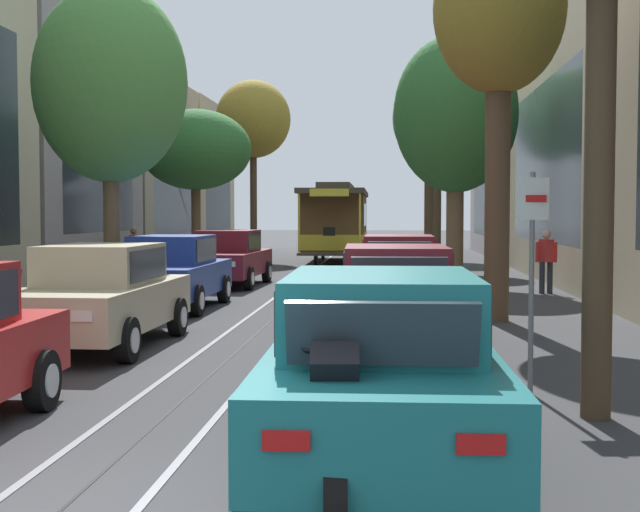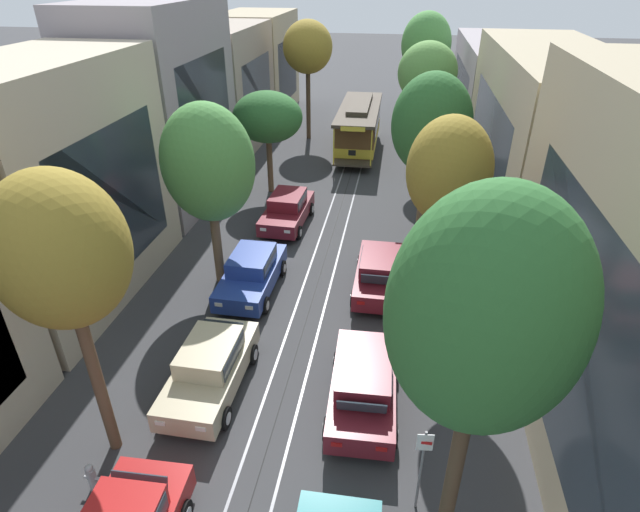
{
  "view_description": "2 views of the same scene",
  "coord_description": "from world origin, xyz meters",
  "px_view_note": "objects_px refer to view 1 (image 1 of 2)",
  "views": [
    {
      "loc": [
        2.28,
        -5.26,
        2.07
      ],
      "look_at": [
        0.73,
        13.54,
        1.12
      ],
      "focal_mm": 48.24,
      "sensor_mm": 36.0,
      "label": 1
    },
    {
      "loc": [
        2.84,
        -3.12,
        11.14
      ],
      "look_at": [
        0.0,
        14.39,
        0.92
      ],
      "focal_mm": 28.54,
      "sensor_mm": 36.0,
      "label": 2
    }
  ],
  "objects_px": {
    "street_tree_kerb_left_fourth": "(253,120)",
    "parked_car_teal_near_right": "(381,368)",
    "parked_car_beige_second_left": "(100,295)",
    "street_sign_post": "(532,256)",
    "parked_car_blue_mid_left": "(172,272)",
    "parked_car_maroon_fourth_left": "(228,258)",
    "street_tree_kerb_left_second": "(110,85)",
    "street_tree_kerb_left_mid": "(196,150)",
    "cable_car_trolley": "(336,223)",
    "pedestrian_on_left_pavement": "(546,258)",
    "parked_car_maroon_second_right": "(395,298)",
    "street_tree_kerb_right_mid": "(456,115)",
    "street_tree_kerb_right_second": "(499,18)",
    "street_tree_kerb_right_far": "(429,120)",
    "pedestrian_on_right_pavement": "(134,249)",
    "motorcycle_with_rider": "(334,421)",
    "street_tree_kerb_right_fourth": "(438,112)",
    "parked_car_maroon_mid_right": "(399,270)"
  },
  "relations": [
    {
      "from": "motorcycle_with_rider",
      "to": "cable_car_trolley",
      "type": "bearing_deg",
      "value": 93.58
    },
    {
      "from": "street_tree_kerb_right_second",
      "to": "motorcycle_with_rider",
      "type": "xyz_separation_m",
      "value": [
        -2.4,
        -10.84,
        -5.1
      ]
    },
    {
      "from": "motorcycle_with_rider",
      "to": "parked_car_maroon_mid_right",
      "type": "bearing_deg",
      "value": 87.57
    },
    {
      "from": "parked_car_maroon_second_right",
      "to": "street_tree_kerb_right_mid",
      "type": "xyz_separation_m",
      "value": [
        1.79,
        12.32,
        4.09
      ]
    },
    {
      "from": "street_tree_kerb_right_far",
      "to": "parked_car_beige_second_left",
      "type": "bearing_deg",
      "value": -102.94
    },
    {
      "from": "motorcycle_with_rider",
      "to": "parked_car_blue_mid_left",
      "type": "bearing_deg",
      "value": 109.26
    },
    {
      "from": "street_tree_kerb_right_mid",
      "to": "street_tree_kerb_left_second",
      "type": "bearing_deg",
      "value": -141.2
    },
    {
      "from": "street_tree_kerb_right_mid",
      "to": "pedestrian_on_right_pavement",
      "type": "bearing_deg",
      "value": 169.83
    },
    {
      "from": "cable_car_trolley",
      "to": "parked_car_beige_second_left",
      "type": "bearing_deg",
      "value": -95.37
    },
    {
      "from": "cable_car_trolley",
      "to": "pedestrian_on_left_pavement",
      "type": "height_order",
      "value": "cable_car_trolley"
    },
    {
      "from": "cable_car_trolley",
      "to": "pedestrian_on_right_pavement",
      "type": "bearing_deg",
      "value": -123.1
    },
    {
      "from": "street_tree_kerb_right_fourth",
      "to": "street_sign_post",
      "type": "relative_size",
      "value": 2.99
    },
    {
      "from": "parked_car_teal_near_right",
      "to": "pedestrian_on_right_pavement",
      "type": "bearing_deg",
      "value": 112.2
    },
    {
      "from": "street_tree_kerb_left_second",
      "to": "motorcycle_with_rider",
      "type": "height_order",
      "value": "street_tree_kerb_left_second"
    },
    {
      "from": "motorcycle_with_rider",
      "to": "street_tree_kerb_right_far",
      "type": "bearing_deg",
      "value": 86.43
    },
    {
      "from": "parked_car_blue_mid_left",
      "to": "parked_car_maroon_fourth_left",
      "type": "distance_m",
      "value": 5.9
    },
    {
      "from": "street_tree_kerb_left_second",
      "to": "street_sign_post",
      "type": "xyz_separation_m",
      "value": [
        7.79,
        -8.82,
        -3.32
      ]
    },
    {
      "from": "parked_car_maroon_second_right",
      "to": "street_tree_kerb_left_mid",
      "type": "height_order",
      "value": "street_tree_kerb_left_mid"
    },
    {
      "from": "parked_car_teal_near_right",
      "to": "motorcycle_with_rider",
      "type": "relative_size",
      "value": 2.2
    },
    {
      "from": "street_tree_kerb_left_fourth",
      "to": "street_tree_kerb_right_second",
      "type": "distance_m",
      "value": 23.21
    },
    {
      "from": "street_tree_kerb_left_second",
      "to": "street_tree_kerb_left_mid",
      "type": "relative_size",
      "value": 1.3
    },
    {
      "from": "street_tree_kerb_left_mid",
      "to": "street_tree_kerb_right_far",
      "type": "distance_m",
      "value": 14.54
    },
    {
      "from": "parked_car_blue_mid_left",
      "to": "street_tree_kerb_left_fourth",
      "type": "height_order",
      "value": "street_tree_kerb_left_fourth"
    },
    {
      "from": "street_tree_kerb_left_fourth",
      "to": "cable_car_trolley",
      "type": "relative_size",
      "value": 0.88
    },
    {
      "from": "parked_car_beige_second_left",
      "to": "pedestrian_on_left_pavement",
      "type": "relative_size",
      "value": 2.69
    },
    {
      "from": "pedestrian_on_right_pavement",
      "to": "street_sign_post",
      "type": "distance_m",
      "value": 19.74
    },
    {
      "from": "motorcycle_with_rider",
      "to": "parked_car_teal_near_right",
      "type": "bearing_deg",
      "value": 76.13
    },
    {
      "from": "street_tree_kerb_left_fourth",
      "to": "parked_car_teal_near_right",
      "type": "bearing_deg",
      "value": -79.02
    },
    {
      "from": "parked_car_maroon_fourth_left",
      "to": "cable_car_trolley",
      "type": "height_order",
      "value": "cable_car_trolley"
    },
    {
      "from": "parked_car_maroon_fourth_left",
      "to": "street_tree_kerb_left_fourth",
      "type": "distance_m",
      "value": 15.32
    },
    {
      "from": "parked_car_beige_second_left",
      "to": "street_sign_post",
      "type": "height_order",
      "value": "street_sign_post"
    },
    {
      "from": "parked_car_maroon_fourth_left",
      "to": "street_tree_kerb_right_mid",
      "type": "bearing_deg",
      "value": 9.52
    },
    {
      "from": "parked_car_teal_near_right",
      "to": "pedestrian_on_left_pavement",
      "type": "bearing_deg",
      "value": 75.21
    },
    {
      "from": "street_tree_kerb_left_fourth",
      "to": "pedestrian_on_right_pavement",
      "type": "bearing_deg",
      "value": -100.36
    },
    {
      "from": "street_tree_kerb_right_fourth",
      "to": "street_tree_kerb_right_far",
      "type": "xyz_separation_m",
      "value": [
        0.01,
        7.5,
        0.53
      ]
    },
    {
      "from": "street_tree_kerb_right_second",
      "to": "street_tree_kerb_right_far",
      "type": "distance_m",
      "value": 23.31
    },
    {
      "from": "street_tree_kerb_right_far",
      "to": "pedestrian_on_right_pavement",
      "type": "distance_m",
      "value": 17.22
    },
    {
      "from": "street_tree_kerb_right_fourth",
      "to": "pedestrian_on_right_pavement",
      "type": "bearing_deg",
      "value": -151.41
    },
    {
      "from": "parked_car_teal_near_right",
      "to": "parked_car_blue_mid_left",
      "type": "bearing_deg",
      "value": 112.55
    },
    {
      "from": "street_tree_kerb_right_fourth",
      "to": "street_tree_kerb_right_far",
      "type": "distance_m",
      "value": 7.52
    },
    {
      "from": "parked_car_blue_mid_left",
      "to": "motorcycle_with_rider",
      "type": "distance_m",
      "value": 13.16
    },
    {
      "from": "pedestrian_on_left_pavement",
      "to": "street_sign_post",
      "type": "relative_size",
      "value": 0.64
    },
    {
      "from": "parked_car_maroon_second_right",
      "to": "street_tree_kerb_left_mid",
      "type": "distance_m",
      "value": 16.92
    },
    {
      "from": "street_tree_kerb_right_second",
      "to": "parked_car_teal_near_right",
      "type": "bearing_deg",
      "value": -102.33
    },
    {
      "from": "street_tree_kerb_left_mid",
      "to": "street_tree_kerb_right_fourth",
      "type": "xyz_separation_m",
      "value": [
        8.18,
        4.31,
        1.68
      ]
    },
    {
      "from": "street_tree_kerb_right_fourth",
      "to": "street_tree_kerb_right_far",
      "type": "bearing_deg",
      "value": 89.9
    },
    {
      "from": "street_tree_kerb_right_far",
      "to": "street_sign_post",
      "type": "height_order",
      "value": "street_tree_kerb_right_far"
    },
    {
      "from": "street_tree_kerb_right_fourth",
      "to": "pedestrian_on_right_pavement",
      "type": "xyz_separation_m",
      "value": [
        -9.96,
        -5.43,
        -4.92
      ]
    },
    {
      "from": "street_sign_post",
      "to": "street_tree_kerb_left_fourth",
      "type": "bearing_deg",
      "value": 105.23
    },
    {
      "from": "parked_car_maroon_second_right",
      "to": "street_tree_kerb_left_mid",
      "type": "xyz_separation_m",
      "value": [
        -6.52,
        15.25,
        3.35
      ]
    }
  ]
}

